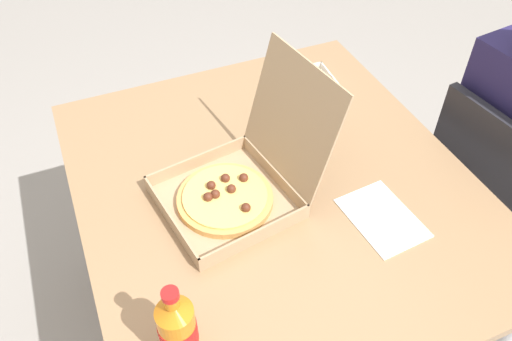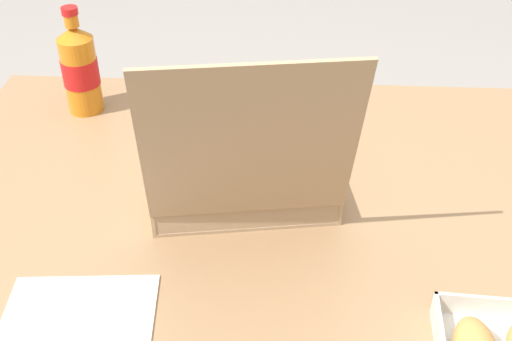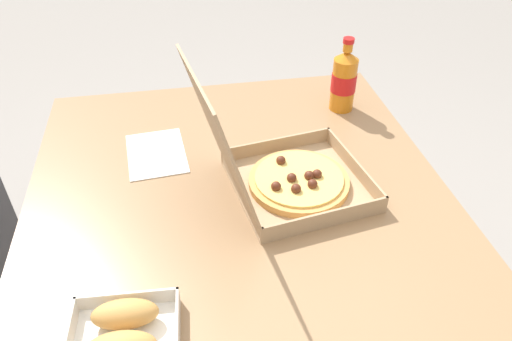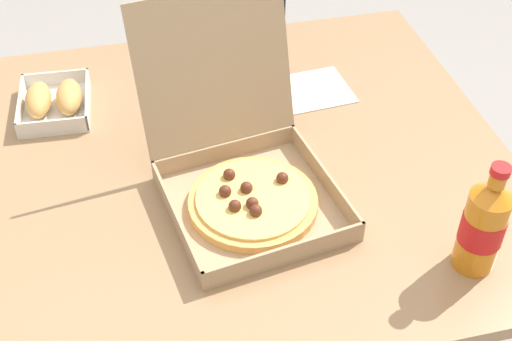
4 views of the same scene
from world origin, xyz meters
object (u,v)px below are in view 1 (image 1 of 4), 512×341
bread_side_box (304,83)px  cola_bottle (178,330)px  pizza_box_open (238,183)px  paper_menu (382,218)px  chair (491,189)px

bread_side_box → cola_bottle: (0.70, -0.62, 0.07)m
pizza_box_open → paper_menu: 0.37m
pizza_box_open → cola_bottle: bearing=-36.3°
chair → cola_bottle: bearing=-76.6°
pizza_box_open → paper_menu: pizza_box_open is taller
chair → paper_menu: 0.61m
bread_side_box → cola_bottle: cola_bottle is taller
chair → bread_side_box: chair is taller
cola_bottle → chair: bearing=103.4°
cola_bottle → paper_menu: cola_bottle is taller
bread_side_box → pizza_box_open: bearing=-46.1°
chair → cola_bottle: (0.26, -1.11, 0.34)m
cola_bottle → bread_side_box: bearing=138.4°
chair → bread_side_box: size_ratio=4.18×
pizza_box_open → chair: bearing=84.4°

